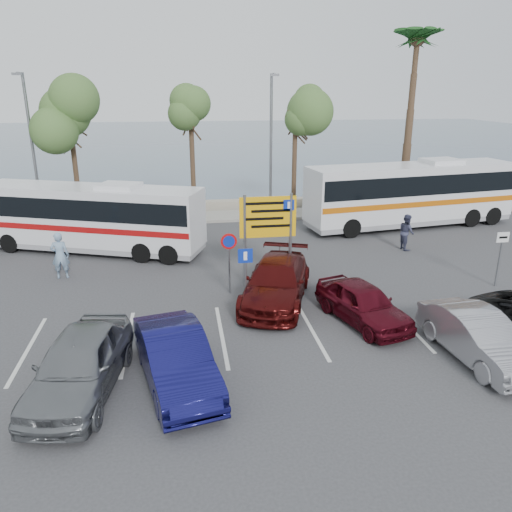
{
  "coord_description": "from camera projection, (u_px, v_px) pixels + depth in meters",
  "views": [
    {
      "loc": [
        -2.27,
        -15.09,
        7.4
      ],
      "look_at": [
        0.51,
        3.0,
        1.21
      ],
      "focal_mm": 35.0,
      "sensor_mm": 36.0,
      "label": 1
    }
  ],
  "objects": [
    {
      "name": "tree_mid",
      "position": [
        190.0,
        102.0,
        27.58
      ],
      "size": [
        3.2,
        3.2,
        8.0
      ],
      "color": "#382619",
      "rests_on": "kerb_strip"
    },
    {
      "name": "car_blue",
      "position": [
        176.0,
        358.0,
        12.94
      ],
      "size": [
        2.49,
        4.7,
        1.47
      ],
      "primitive_type": "imported",
      "rotation": [
        0.0,
        0.0,
        0.22
      ],
      "color": "#10104C",
      "rests_on": "ground"
    },
    {
      "name": "sea",
      "position": [
        194.0,
        141.0,
        73.0
      ],
      "size": [
        140.0,
        140.0,
        0.0
      ],
      "primitive_type": "plane",
      "color": "#425E6A",
      "rests_on": "ground"
    },
    {
      "name": "pedestrian_far",
      "position": [
        406.0,
        232.0,
        23.83
      ],
      "size": [
        0.68,
        0.86,
        1.72
      ],
      "primitive_type": "imported",
      "rotation": [
        0.0,
        0.0,
        1.61
      ],
      "color": "#363952",
      "rests_on": "ground"
    },
    {
      "name": "tree_left",
      "position": [
        69.0,
        115.0,
        26.86
      ],
      "size": [
        3.2,
        3.2,
        7.2
      ],
      "color": "#382619",
      "rests_on": "kerb_strip"
    },
    {
      "name": "ground",
      "position": [
        255.0,
        319.0,
        16.82
      ],
      "size": [
        120.0,
        120.0,
        0.0
      ],
      "primitive_type": "plane",
      "color": "#363639",
      "rests_on": "ground"
    },
    {
      "name": "kerb_strip",
      "position": [
        220.0,
        216.0,
        29.91
      ],
      "size": [
        44.0,
        2.4,
        0.15
      ],
      "primitive_type": "cube",
      "color": "gray",
      "rests_on": "ground"
    },
    {
      "name": "sign_no_stop",
      "position": [
        229.0,
        253.0,
        18.47
      ],
      "size": [
        0.6,
        0.08,
        2.35
      ],
      "color": "slate",
      "rests_on": "ground"
    },
    {
      "name": "car_silver_b",
      "position": [
        478.0,
        337.0,
        14.17
      ],
      "size": [
        1.84,
        4.3,
        1.38
      ],
      "primitive_type": "imported",
      "rotation": [
        0.0,
        0.0,
        0.09
      ],
      "color": "#949499",
      "rests_on": "ground"
    },
    {
      "name": "direction_sign",
      "position": [
        268.0,
        224.0,
        19.18
      ],
      "size": [
        2.2,
        0.12,
        3.6
      ],
      "color": "slate",
      "rests_on": "ground"
    },
    {
      "name": "car_maroon",
      "position": [
        276.0,
        282.0,
        18.0
      ],
      "size": [
        3.74,
        5.59,
        1.5
      ],
      "primitive_type": "imported",
      "rotation": [
        0.0,
        0.0,
        -0.34
      ],
      "color": "#450B0B",
      "rests_on": "ground"
    },
    {
      "name": "lane_markings",
      "position": [
        224.0,
        335.0,
        15.72
      ],
      "size": [
        12.02,
        4.2,
        0.01
      ],
      "primitive_type": null,
      "color": "silver",
      "rests_on": "ground"
    },
    {
      "name": "coach_bus_right",
      "position": [
        410.0,
        196.0,
        27.59
      ],
      "size": [
        12.05,
        4.2,
        3.68
      ],
      "color": "silver",
      "rests_on": "ground"
    },
    {
      "name": "coach_bus_left",
      "position": [
        90.0,
        220.0,
        23.32
      ],
      "size": [
        10.72,
        5.92,
        3.31
      ],
      "color": "silver",
      "rests_on": "ground"
    },
    {
      "name": "pedestrian_near",
      "position": [
        60.0,
        255.0,
        20.16
      ],
      "size": [
        0.73,
        0.5,
        1.94
      ],
      "primitive_type": "imported",
      "rotation": [
        0.0,
        0.0,
        3.19
      ],
      "color": "#7B98B4",
      "rests_on": "ground"
    },
    {
      "name": "tree_right",
      "position": [
        296.0,
        110.0,
        28.6
      ],
      "size": [
        3.2,
        3.2,
        7.4
      ],
      "color": "#382619",
      "rests_on": "kerb_strip"
    },
    {
      "name": "street_lamp_left",
      "position": [
        32.0,
        143.0,
        26.57
      ],
      "size": [
        0.45,
        1.15,
        8.01
      ],
      "color": "slate",
      "rests_on": "kerb_strip"
    },
    {
      "name": "palm_tree",
      "position": [
        417.0,
        42.0,
        28.42
      ],
      "size": [
        4.8,
        4.8,
        11.2
      ],
      "color": "#382619",
      "rests_on": "kerb_strip"
    },
    {
      "name": "sign_taxi",
      "position": [
        500.0,
        252.0,
        19.17
      ],
      "size": [
        0.5,
        0.07,
        2.2
      ],
      "color": "slate",
      "rests_on": "ground"
    },
    {
      "name": "sign_parking",
      "position": [
        245.0,
        270.0,
        17.07
      ],
      "size": [
        0.5,
        0.07,
        2.25
      ],
      "color": "slate",
      "rests_on": "ground"
    },
    {
      "name": "seawall",
      "position": [
        217.0,
        205.0,
        31.71
      ],
      "size": [
        48.0,
        0.8,
        0.6
      ],
      "primitive_type": "cube",
      "color": "gray",
      "rests_on": "ground"
    },
    {
      "name": "street_lamp_right",
      "position": [
        271.0,
        139.0,
        28.44
      ],
      "size": [
        0.45,
        1.15,
        8.01
      ],
      "color": "slate",
      "rests_on": "kerb_strip"
    },
    {
      "name": "car_red",
      "position": [
        363.0,
        303.0,
        16.42
      ],
      "size": [
        2.65,
        4.23,
        1.34
      ],
      "primitive_type": "imported",
      "rotation": [
        0.0,
        0.0,
        0.29
      ],
      "color": "#4D0B15",
      "rests_on": "ground"
    },
    {
      "name": "car_silver_a",
      "position": [
        80.0,
        364.0,
        12.57
      ],
      "size": [
        2.6,
        4.89,
        1.58
      ],
      "primitive_type": "imported",
      "rotation": [
        0.0,
        0.0,
        -0.16
      ],
      "color": "slate",
      "rests_on": "ground"
    }
  ]
}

